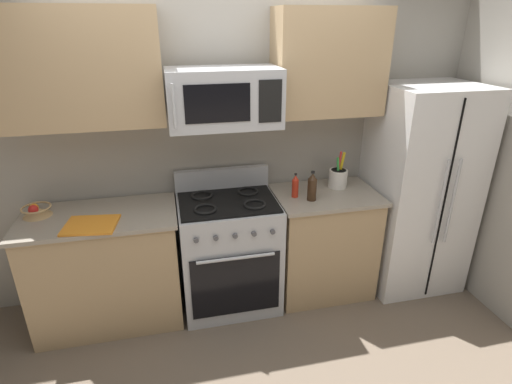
{
  "coord_description": "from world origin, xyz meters",
  "views": [
    {
      "loc": [
        -0.41,
        -2.11,
        2.2
      ],
      "look_at": [
        0.19,
        0.53,
        1.03
      ],
      "focal_mm": 28.21,
      "sensor_mm": 36.0,
      "label": 1
    }
  ],
  "objects_px": {
    "microwave": "(224,98)",
    "cutting_board": "(91,225)",
    "refrigerator": "(418,190)",
    "fruit_basket": "(36,211)",
    "utensil_crock": "(338,177)",
    "bottle_hot_sauce": "(295,186)",
    "range_oven": "(229,252)",
    "bottle_soy": "(312,187)"
  },
  "relations": [
    {
      "from": "refrigerator",
      "to": "cutting_board",
      "type": "relative_size",
      "value": 5.11
    },
    {
      "from": "microwave",
      "to": "fruit_basket",
      "type": "distance_m",
      "value": 1.55
    },
    {
      "from": "bottle_hot_sauce",
      "to": "bottle_soy",
      "type": "height_order",
      "value": "bottle_soy"
    },
    {
      "from": "refrigerator",
      "to": "fruit_basket",
      "type": "bearing_deg",
      "value": 178.13
    },
    {
      "from": "cutting_board",
      "to": "range_oven",
      "type": "bearing_deg",
      "value": 9.97
    },
    {
      "from": "fruit_basket",
      "to": "cutting_board",
      "type": "relative_size",
      "value": 0.59
    },
    {
      "from": "microwave",
      "to": "fruit_basket",
      "type": "height_order",
      "value": "microwave"
    },
    {
      "from": "range_oven",
      "to": "cutting_board",
      "type": "xyz_separation_m",
      "value": [
        -0.96,
        -0.17,
        0.44
      ]
    },
    {
      "from": "refrigerator",
      "to": "utensil_crock",
      "type": "height_order",
      "value": "refrigerator"
    },
    {
      "from": "fruit_basket",
      "to": "utensil_crock",
      "type": "bearing_deg",
      "value": 0.58
    },
    {
      "from": "range_oven",
      "to": "refrigerator",
      "type": "bearing_deg",
      "value": -0.61
    },
    {
      "from": "range_oven",
      "to": "microwave",
      "type": "bearing_deg",
      "value": 90.02
    },
    {
      "from": "refrigerator",
      "to": "bottle_hot_sauce",
      "type": "xyz_separation_m",
      "value": [
        -1.09,
        0.01,
        0.13
      ]
    },
    {
      "from": "cutting_board",
      "to": "bottle_soy",
      "type": "distance_m",
      "value": 1.61
    },
    {
      "from": "refrigerator",
      "to": "range_oven",
      "type": "bearing_deg",
      "value": 179.39
    },
    {
      "from": "refrigerator",
      "to": "microwave",
      "type": "xyz_separation_m",
      "value": [
        -1.62,
        0.04,
        0.83
      ]
    },
    {
      "from": "microwave",
      "to": "cutting_board",
      "type": "xyz_separation_m",
      "value": [
        -0.96,
        -0.19,
        -0.78
      ]
    },
    {
      "from": "refrigerator",
      "to": "utensil_crock",
      "type": "bearing_deg",
      "value": 169.97
    },
    {
      "from": "microwave",
      "to": "bottle_hot_sauce",
      "type": "height_order",
      "value": "microwave"
    },
    {
      "from": "microwave",
      "to": "range_oven",
      "type": "bearing_deg",
      "value": -89.98
    },
    {
      "from": "range_oven",
      "to": "cutting_board",
      "type": "bearing_deg",
      "value": -170.03
    },
    {
      "from": "range_oven",
      "to": "bottle_soy",
      "type": "bearing_deg",
      "value": -8.58
    },
    {
      "from": "utensil_crock",
      "to": "fruit_basket",
      "type": "xyz_separation_m",
      "value": [
        -2.3,
        -0.02,
        -0.04
      ]
    },
    {
      "from": "microwave",
      "to": "utensil_crock",
      "type": "distance_m",
      "value": 1.18
    },
    {
      "from": "range_oven",
      "to": "bottle_soy",
      "type": "xyz_separation_m",
      "value": [
        0.64,
        -0.1,
        0.54
      ]
    },
    {
      "from": "cutting_board",
      "to": "bottle_soy",
      "type": "relative_size",
      "value": 1.45
    },
    {
      "from": "refrigerator",
      "to": "fruit_basket",
      "type": "height_order",
      "value": "refrigerator"
    },
    {
      "from": "bottle_hot_sauce",
      "to": "bottle_soy",
      "type": "relative_size",
      "value": 0.84
    },
    {
      "from": "cutting_board",
      "to": "bottle_hot_sauce",
      "type": "bearing_deg",
      "value": 6.0
    },
    {
      "from": "utensil_crock",
      "to": "fruit_basket",
      "type": "bearing_deg",
      "value": -179.42
    },
    {
      "from": "cutting_board",
      "to": "microwave",
      "type": "bearing_deg",
      "value": 11.47
    },
    {
      "from": "range_oven",
      "to": "refrigerator",
      "type": "relative_size",
      "value": 0.63
    },
    {
      "from": "utensil_crock",
      "to": "bottle_hot_sauce",
      "type": "xyz_separation_m",
      "value": [
        -0.41,
        -0.11,
        0.01
      ]
    },
    {
      "from": "range_oven",
      "to": "bottle_soy",
      "type": "height_order",
      "value": "bottle_soy"
    },
    {
      "from": "range_oven",
      "to": "cutting_board",
      "type": "height_order",
      "value": "range_oven"
    },
    {
      "from": "fruit_basket",
      "to": "microwave",
      "type": "bearing_deg",
      "value": -2.27
    },
    {
      "from": "utensil_crock",
      "to": "fruit_basket",
      "type": "relative_size",
      "value": 1.51
    },
    {
      "from": "bottle_hot_sauce",
      "to": "fruit_basket",
      "type": "bearing_deg",
      "value": 177.22
    },
    {
      "from": "bottle_soy",
      "to": "cutting_board",
      "type": "bearing_deg",
      "value": -177.42
    },
    {
      "from": "refrigerator",
      "to": "microwave",
      "type": "distance_m",
      "value": 1.82
    },
    {
      "from": "microwave",
      "to": "bottle_soy",
      "type": "bearing_deg",
      "value": -10.85
    },
    {
      "from": "bottle_hot_sauce",
      "to": "bottle_soy",
      "type": "distance_m",
      "value": 0.14
    }
  ]
}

